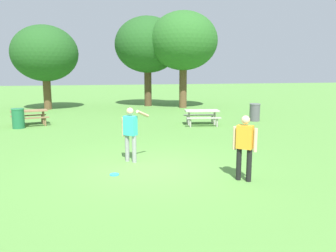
# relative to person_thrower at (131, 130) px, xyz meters

# --- Properties ---
(ground_plane) EXTENTS (120.00, 120.00, 0.00)m
(ground_plane) POSITION_rel_person_thrower_xyz_m (0.34, -0.74, -0.96)
(ground_plane) COLOR #568E3D
(person_thrower) EXTENTS (0.84, 0.47, 1.64)m
(person_thrower) POSITION_rel_person_thrower_xyz_m (0.00, 0.00, 0.00)
(person_thrower) COLOR gray
(person_thrower) RESTS_ON ground
(person_catcher) EXTENTS (0.46, 0.46, 1.64)m
(person_catcher) POSITION_rel_person_thrower_xyz_m (2.46, -2.44, -0.02)
(person_catcher) COLOR black
(person_catcher) RESTS_ON ground
(frisbee) EXTENTS (0.24, 0.24, 0.03)m
(frisbee) POSITION_rel_person_thrower_xyz_m (-0.62, -1.17, -0.95)
(frisbee) COLOR #2D9EDB
(frisbee) RESTS_ON ground
(picnic_table_near) EXTENTS (1.93, 1.71, 0.77)m
(picnic_table_near) POSITION_rel_person_thrower_xyz_m (4.50, 5.96, -0.40)
(picnic_table_near) COLOR #B2ADA3
(picnic_table_near) RESTS_ON ground
(picnic_table_far) EXTENTS (1.99, 1.78, 0.77)m
(picnic_table_far) POSITION_rel_person_thrower_xyz_m (-3.96, 8.08, -0.40)
(picnic_table_far) COLOR olive
(picnic_table_far) RESTS_ON ground
(trash_can_beside_table) EXTENTS (0.59, 0.59, 0.96)m
(trash_can_beside_table) POSITION_rel_person_thrower_xyz_m (7.80, 6.53, -0.48)
(trash_can_beside_table) COLOR #515156
(trash_can_beside_table) RESTS_ON ground
(trash_can_further_along) EXTENTS (0.59, 0.59, 0.96)m
(trash_can_further_along) POSITION_rel_person_thrower_xyz_m (-4.35, 7.29, -0.48)
(trash_can_further_along) COLOR #1E663D
(trash_can_further_along) RESTS_ON ground
(tree_tall_left) EXTENTS (4.59, 4.59, 5.91)m
(tree_tall_left) POSITION_rel_person_thrower_xyz_m (-3.73, 15.43, 2.97)
(tree_tall_left) COLOR brown
(tree_tall_left) RESTS_ON ground
(tree_broad_center) EXTENTS (5.04, 5.04, 6.89)m
(tree_broad_center) POSITION_rel_person_thrower_xyz_m (3.73, 15.99, 3.75)
(tree_broad_center) COLOR #4C3823
(tree_broad_center) RESTS_ON ground
(tree_far_right) EXTENTS (5.01, 5.01, 7.05)m
(tree_far_right) POSITION_rel_person_thrower_xyz_m (6.01, 14.04, 3.92)
(tree_far_right) COLOR brown
(tree_far_right) RESTS_ON ground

